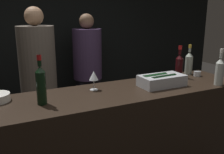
% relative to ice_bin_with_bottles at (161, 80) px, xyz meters
% --- Properties ---
extents(wall_back_chalkboard, '(6.40, 0.06, 2.80)m').
position_rel_ice_bin_with_bottles_xyz_m(wall_back_chalkboard, '(-0.46, 2.20, 0.25)').
color(wall_back_chalkboard, black).
rests_on(wall_back_chalkboard, ground_plane).
extents(bar_counter, '(2.49, 0.61, 1.10)m').
position_rel_ice_bin_with_bottles_xyz_m(bar_counter, '(-0.46, 0.03, -0.60)').
color(bar_counter, black).
rests_on(bar_counter, ground_plane).
extents(ice_bin_with_bottles, '(0.41, 0.22, 0.11)m').
position_rel_ice_bin_with_bottles_xyz_m(ice_bin_with_bottles, '(0.00, 0.00, 0.00)').
color(ice_bin_with_bottles, '#B7BABF').
rests_on(ice_bin_with_bottles, bar_counter).
extents(wine_glass, '(0.08, 0.08, 0.16)m').
position_rel_ice_bin_with_bottles_xyz_m(wine_glass, '(-0.59, 0.15, 0.07)').
color(wine_glass, silver).
rests_on(wine_glass, bar_counter).
extents(candle_votive, '(0.07, 0.07, 0.05)m').
position_rel_ice_bin_with_bottles_xyz_m(candle_votive, '(0.56, 0.13, -0.03)').
color(candle_votive, silver).
rests_on(candle_votive, bar_counter).
extents(rose_wine_bottle, '(0.08, 0.08, 0.32)m').
position_rel_ice_bin_with_bottles_xyz_m(rose_wine_bottle, '(0.54, 0.24, 0.07)').
color(rose_wine_bottle, '#9EA899').
rests_on(rose_wine_bottle, bar_counter).
extents(red_wine_bottle_tall, '(0.07, 0.07, 0.33)m').
position_rel_ice_bin_with_bottles_xyz_m(red_wine_bottle_tall, '(0.35, 0.18, 0.08)').
color(red_wine_bottle_tall, black).
rests_on(red_wine_bottle_tall, bar_counter).
extents(white_wine_bottle, '(0.08, 0.08, 0.33)m').
position_rel_ice_bin_with_bottles_xyz_m(white_wine_bottle, '(0.49, -0.20, 0.08)').
color(white_wine_bottle, '#B2B7AD').
rests_on(white_wine_bottle, bar_counter).
extents(red_wine_bottle_burgundy, '(0.07, 0.07, 0.36)m').
position_rel_ice_bin_with_bottles_xyz_m(red_wine_bottle_burgundy, '(-1.05, -0.00, 0.10)').
color(red_wine_bottle_burgundy, black).
rests_on(red_wine_bottle_burgundy, bar_counter).
extents(person_in_hoodie, '(0.42, 0.42, 1.72)m').
position_rel_ice_bin_with_bottles_xyz_m(person_in_hoodie, '(-0.10, 1.64, -0.20)').
color(person_in_hoodie, black).
rests_on(person_in_hoodie, ground_plane).
extents(person_blond_tee, '(0.42, 0.42, 1.80)m').
position_rel_ice_bin_with_bottles_xyz_m(person_blond_tee, '(-0.88, 1.17, -0.15)').
color(person_blond_tee, black).
rests_on(person_blond_tee, ground_plane).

